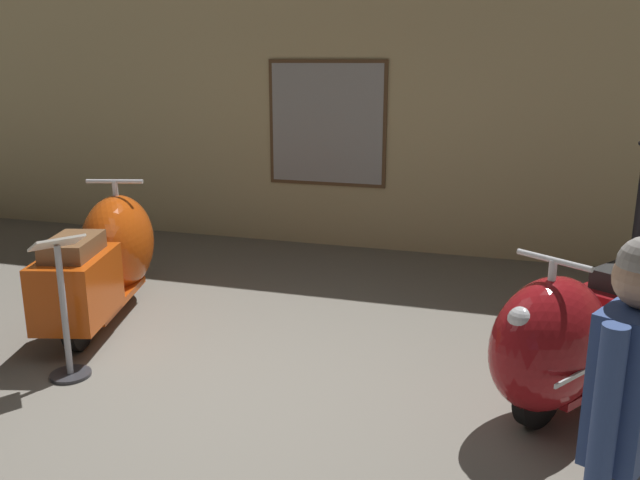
% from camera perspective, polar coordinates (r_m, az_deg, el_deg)
% --- Properties ---
extents(ground_plane, '(60.00, 60.00, 0.00)m').
position_cam_1_polar(ground_plane, '(4.41, -7.21, -13.88)').
color(ground_plane, slate).
extents(showroom_back_wall, '(18.00, 0.24, 3.33)m').
position_cam_1_polar(showroom_back_wall, '(7.66, 4.78, 11.56)').
color(showroom_back_wall, '#CCB784').
rests_on(showroom_back_wall, ground).
extents(scooter_0, '(0.99, 1.91, 1.12)m').
position_cam_1_polar(scooter_0, '(5.95, -17.71, -1.41)').
color(scooter_0, black).
rests_on(scooter_0, ground).
extents(scooter_1, '(1.37, 1.70, 1.05)m').
position_cam_1_polar(scooter_1, '(4.43, 20.84, -7.77)').
color(scooter_1, black).
rests_on(scooter_1, ground).
extents(visitor_0, '(0.36, 0.49, 1.57)m').
position_cam_1_polar(visitor_0, '(2.65, 24.68, -13.73)').
color(visitor_0, black).
rests_on(visitor_0, ground).
extents(info_stanchion, '(0.36, 0.39, 1.02)m').
position_cam_1_polar(info_stanchion, '(4.89, -20.95, -6.35)').
color(info_stanchion, '#333338').
rests_on(info_stanchion, ground).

